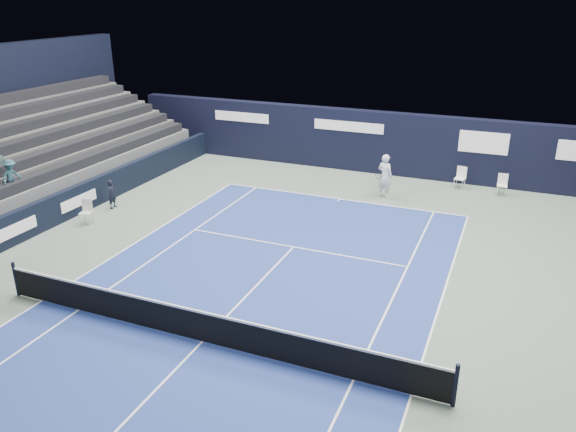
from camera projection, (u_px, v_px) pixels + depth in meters
name	position (u px, v px, depth m)	size (l,w,h in m)	color
ground	(237.00, 305.00, 16.43)	(48.00, 48.00, 0.00)	#55655B
court_surface	(202.00, 342.00, 14.72)	(10.97, 23.77, 0.01)	navy
folding_chair_back_a	(461.00, 176.00, 26.14)	(0.52, 0.51, 1.02)	white
folding_chair_back_b	(502.00, 183.00, 25.26)	(0.46, 0.44, 0.98)	white
line_judge_chair	(86.00, 210.00, 22.16)	(0.52, 0.51, 0.97)	silver
line_judge	(112.00, 194.00, 23.69)	(0.45, 0.30, 1.25)	black
court_markings	(202.00, 342.00, 14.71)	(11.03, 23.83, 0.00)	white
tennis_net	(201.00, 325.00, 14.53)	(12.90, 0.10, 1.10)	black
back_sponsor_wall	(369.00, 141.00, 28.30)	(26.00, 0.63, 3.10)	black
side_barrier_left	(75.00, 201.00, 23.01)	(0.33, 22.00, 1.20)	black
spectator_stand	(20.00, 153.00, 24.71)	(6.00, 18.00, 6.40)	#4E4F51
tennis_player	(385.00, 176.00, 24.83)	(0.84, 0.96, 1.97)	white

